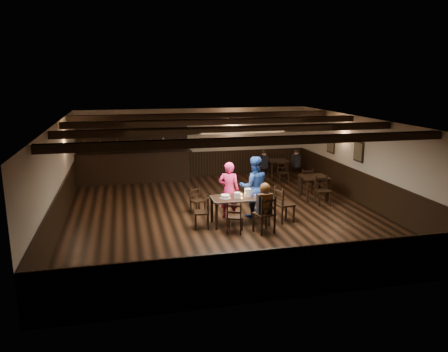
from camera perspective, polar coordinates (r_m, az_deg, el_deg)
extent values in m
plane|color=black|center=(12.71, 0.07, -5.10)|extent=(10.00, 10.00, 0.00)
cube|color=#BCB29C|center=(17.18, -3.74, 4.32)|extent=(9.00, 0.02, 2.70)
cube|color=#BCB29C|center=(7.75, 8.59, -6.85)|extent=(9.00, 0.02, 2.70)
cube|color=#BCB29C|center=(12.17, -21.03, -0.22)|extent=(0.02, 10.00, 2.70)
cube|color=#BCB29C|center=(14.06, 18.24, 1.70)|extent=(0.02, 10.00, 2.70)
cube|color=silver|center=(12.14, 0.08, 7.10)|extent=(9.00, 10.00, 0.02)
cube|color=black|center=(17.30, -3.68, 1.52)|extent=(9.00, 0.04, 1.00)
cube|color=black|center=(8.11, 8.30, -12.44)|extent=(9.00, 0.04, 1.00)
cube|color=black|center=(12.38, -20.57, -4.05)|extent=(0.04, 10.00, 1.00)
cube|color=black|center=(14.23, 17.90, -1.66)|extent=(0.04, 10.00, 1.00)
cube|color=black|center=(16.88, -10.16, 5.70)|extent=(0.90, 0.03, 1.00)
cube|color=black|center=(16.86, -10.15, 5.69)|extent=(0.80, 0.02, 0.90)
cube|color=black|center=(14.42, 17.19, 3.06)|extent=(0.03, 0.55, 0.65)
cube|color=#72664C|center=(14.41, 17.12, 3.06)|extent=(0.02, 0.45, 0.55)
cube|color=black|center=(16.07, 13.80, 4.08)|extent=(0.03, 0.55, 0.65)
cube|color=#72664C|center=(16.06, 13.74, 4.08)|extent=(0.02, 0.45, 0.55)
cube|color=black|center=(9.28, 4.32, 4.55)|extent=(8.90, 0.18, 0.18)
cube|color=black|center=(11.18, 1.25, 6.06)|extent=(8.90, 0.18, 0.18)
cube|color=black|center=(13.12, -0.93, 7.11)|extent=(8.90, 0.18, 0.18)
cube|color=black|center=(15.07, -2.55, 7.89)|extent=(8.90, 0.18, 0.18)
cube|color=black|center=(11.42, -0.97, -5.36)|extent=(0.06, 0.06, 0.71)
cube|color=black|center=(12.03, -1.60, -4.39)|extent=(0.06, 0.06, 0.71)
cube|color=black|center=(11.77, 5.92, -4.85)|extent=(0.06, 0.06, 0.71)
cube|color=black|center=(12.37, 4.96, -3.94)|extent=(0.06, 0.06, 0.71)
cube|color=black|center=(11.77, 2.13, -2.89)|extent=(1.57, 0.80, 0.04)
cube|color=#A5A8AD|center=(12.12, 1.68, -2.41)|extent=(1.56, 0.05, 0.04)
cube|color=#A5A8AD|center=(11.42, 2.60, -3.40)|extent=(1.56, 0.05, 0.04)
cube|color=#A5A8AD|center=(11.98, 5.67, -2.66)|extent=(0.04, 0.78, 0.04)
cube|color=#A5A8AD|center=(11.61, -1.53, -3.12)|extent=(0.04, 0.78, 0.04)
cube|color=black|center=(11.41, 2.39, -6.20)|extent=(0.04, 0.04, 0.41)
cube|color=black|center=(11.10, 2.19, -6.74)|extent=(0.04, 0.04, 0.41)
cube|color=black|center=(11.45, 0.68, -6.11)|extent=(0.04, 0.04, 0.41)
cube|color=black|center=(11.15, 0.43, -6.65)|extent=(0.04, 0.04, 0.41)
cube|color=black|center=(11.20, 1.43, -5.35)|extent=(0.51, 0.50, 0.04)
cube|color=black|center=(10.98, 1.32, -4.55)|extent=(0.38, 0.18, 0.43)
cube|color=black|center=(11.00, 1.32, -4.77)|extent=(0.33, 0.15, 0.05)
cube|color=black|center=(10.95, 1.32, -3.92)|extent=(0.33, 0.15, 0.05)
cube|color=black|center=(11.57, 5.52, -5.77)|extent=(0.05, 0.05, 0.48)
cube|color=black|center=(11.29, 6.62, -6.31)|extent=(0.05, 0.05, 0.48)
cube|color=black|center=(11.36, 3.86, -6.11)|extent=(0.05, 0.05, 0.48)
cube|color=black|center=(11.07, 4.94, -6.66)|extent=(0.05, 0.05, 0.48)
cube|color=black|center=(11.24, 5.26, -4.95)|extent=(0.57, 0.56, 0.04)
cube|color=black|center=(11.01, 5.85, -3.98)|extent=(0.46, 0.17, 0.50)
cube|color=black|center=(11.03, 5.84, -4.23)|extent=(0.39, 0.14, 0.06)
cube|color=black|center=(10.97, 5.87, -3.23)|extent=(0.39, 0.14, 0.06)
cube|color=black|center=(11.78, -3.75, -5.57)|extent=(0.04, 0.04, 0.41)
cube|color=black|center=(11.79, -2.16, -5.52)|extent=(0.04, 0.04, 0.41)
cube|color=black|center=(11.45, -3.69, -6.12)|extent=(0.04, 0.04, 0.41)
cube|color=black|center=(11.47, -2.05, -6.08)|extent=(0.04, 0.04, 0.41)
cube|color=black|center=(11.55, -2.93, -4.76)|extent=(0.43, 0.45, 0.04)
cube|color=black|center=(11.49, -2.13, -3.71)|extent=(0.08, 0.40, 0.43)
cube|color=black|center=(11.51, -2.12, -3.92)|extent=(0.07, 0.35, 0.05)
cube|color=black|center=(11.46, -2.13, -3.09)|extent=(0.07, 0.35, 0.05)
cube|color=black|center=(12.14, 9.11, -4.98)|extent=(0.05, 0.05, 0.47)
cube|color=black|center=(11.95, 7.61, -5.23)|extent=(0.05, 0.05, 0.47)
cube|color=black|center=(12.46, 8.10, -4.47)|extent=(0.05, 0.05, 0.47)
cube|color=black|center=(12.27, 6.63, -4.71)|extent=(0.05, 0.05, 0.47)
cube|color=black|center=(12.13, 7.90, -3.68)|extent=(0.52, 0.54, 0.04)
cube|color=black|center=(11.96, 7.18, -2.66)|extent=(0.13, 0.46, 0.49)
cube|color=black|center=(11.97, 7.17, -2.89)|extent=(0.11, 0.39, 0.05)
cube|color=black|center=(11.92, 7.20, -1.98)|extent=(0.11, 0.39, 0.05)
cube|color=black|center=(12.63, -3.62, -4.37)|extent=(0.04, 0.04, 0.37)
cube|color=black|center=(12.86, -4.37, -4.07)|extent=(0.04, 0.04, 0.37)
cube|color=black|center=(12.80, -2.50, -4.11)|extent=(0.04, 0.04, 0.37)
cube|color=black|center=(13.03, -3.26, -3.82)|extent=(0.04, 0.04, 0.37)
cube|color=black|center=(12.77, -3.45, -3.23)|extent=(0.47, 0.46, 0.03)
cube|color=black|center=(12.83, -3.84, -2.27)|extent=(0.33, 0.18, 0.38)
cube|color=black|center=(12.84, -3.84, -2.43)|extent=(0.29, 0.15, 0.04)
cube|color=black|center=(12.80, -3.85, -1.77)|extent=(0.29, 0.15, 0.04)
imported|color=#EF368A|center=(12.26, 0.64, -1.85)|extent=(0.69, 0.57, 1.61)
imported|color=navy|center=(12.39, 3.92, -1.41)|extent=(0.88, 0.70, 1.74)
cube|color=black|center=(11.34, 5.06, -4.64)|extent=(0.34, 0.34, 0.14)
cube|color=black|center=(11.15, 5.29, -3.62)|extent=(0.36, 0.21, 0.52)
cylinder|color=black|center=(11.09, 5.32, -2.46)|extent=(0.11, 0.36, 0.36)
sphere|color=#D8A384|center=(11.05, 5.34, -1.65)|extent=(0.23, 0.23, 0.23)
sphere|color=#3B220D|center=(11.01, 5.39, -1.64)|extent=(0.28, 0.28, 0.28)
cone|color=#3B220D|center=(11.03, 5.52, -3.93)|extent=(0.21, 0.21, 0.64)
cylinder|color=white|center=(11.68, 0.17, -2.86)|extent=(0.29, 0.29, 0.01)
cylinder|color=white|center=(11.67, 0.17, -2.64)|extent=(0.23, 0.23, 0.08)
cylinder|color=silver|center=(11.67, 0.17, -2.73)|extent=(0.25, 0.25, 0.04)
cylinder|color=white|center=(11.65, 1.77, -2.54)|extent=(0.17, 0.17, 0.16)
cylinder|color=white|center=(11.83, 3.14, -2.16)|extent=(0.18, 0.18, 0.22)
cylinder|color=#A5A8AD|center=(11.91, 2.30, -2.52)|extent=(0.05, 0.05, 0.03)
sphere|color=orange|center=(11.90, 2.31, -2.39)|extent=(0.03, 0.03, 0.03)
cylinder|color=silver|center=(11.73, 4.08, -2.63)|extent=(0.04, 0.04, 0.09)
cylinder|color=#A5A8AD|center=(11.81, 4.20, -2.53)|extent=(0.03, 0.03, 0.09)
cylinder|color=silver|center=(11.96, 3.51, -2.30)|extent=(0.06, 0.06, 0.10)
cube|color=maroon|center=(11.78, 4.92, -2.79)|extent=(0.31, 0.26, 0.00)
cube|color=#101052|center=(12.00, 4.27, -2.48)|extent=(0.36, 0.33, 0.00)
cube|color=black|center=(16.76, -11.61, 1.07)|extent=(4.11, 0.60, 1.10)
cube|color=black|center=(16.65, -11.70, 3.01)|extent=(4.31, 0.70, 0.05)
cube|color=black|center=(16.92, -11.73, 3.08)|extent=(4.11, 0.10, 2.20)
cube|color=black|center=(16.78, -11.76, 3.86)|extent=(4.01, 0.22, 0.03)
cube|color=black|center=(16.73, -11.81, 5.04)|extent=(4.01, 0.22, 0.03)
cube|color=black|center=(16.69, -11.87, 6.23)|extent=(4.01, 0.22, 0.03)
cube|color=black|center=(14.45, 11.71, -0.13)|extent=(0.87, 0.87, 0.04)
cube|color=black|center=(14.10, 10.87, -1.99)|extent=(0.05, 0.05, 0.71)
cube|color=black|center=(14.72, 9.89, -1.30)|extent=(0.05, 0.05, 0.71)
cube|color=black|center=(14.36, 13.43, -1.84)|extent=(0.05, 0.05, 0.71)
cube|color=black|center=(14.97, 12.36, -1.17)|extent=(0.05, 0.05, 0.71)
cube|color=black|center=(16.94, 7.03, 1.99)|extent=(0.81, 0.81, 0.04)
cube|color=black|center=(16.65, 6.24, 0.50)|extent=(0.05, 0.05, 0.71)
cube|color=black|center=(17.23, 5.74, 0.95)|extent=(0.05, 0.05, 0.71)
cube|color=black|center=(16.81, 8.28, 0.56)|extent=(0.05, 0.05, 0.71)
cube|color=black|center=(17.39, 7.72, 1.00)|extent=(0.05, 0.05, 0.71)
cube|color=black|center=(16.81, 5.25, 1.89)|extent=(0.22, 0.35, 0.49)
sphere|color=#D8A384|center=(16.75, 5.27, 3.00)|extent=(0.19, 0.19, 0.19)
sphere|color=black|center=(16.74, 5.28, 3.09)|extent=(0.20, 0.20, 0.20)
cube|color=black|center=(17.17, 9.39, 2.00)|extent=(0.24, 0.35, 0.48)
sphere|color=#D8A384|center=(17.11, 9.43, 3.07)|extent=(0.19, 0.19, 0.19)
sphere|color=black|center=(17.10, 9.44, 3.16)|extent=(0.20, 0.20, 0.20)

